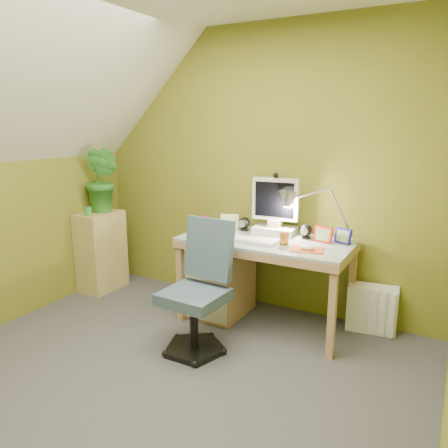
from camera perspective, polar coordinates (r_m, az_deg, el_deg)
The scene contains 21 objects.
floor at distance 2.90m, azimuth -10.26°, elevation -20.88°, with size 3.20×3.20×0.01m, color #45454A.
wall_back at distance 3.79m, azimuth 4.40°, elevation 6.97°, with size 3.20×0.01×2.40m, color olive.
slope_ceiling at distance 3.16m, azimuth -26.62°, elevation 16.26°, with size 1.10×3.20×1.10m, color white.
desk at distance 3.56m, azimuth 5.39°, elevation -7.48°, with size 1.33×0.66×0.71m, color tan, non-canonical shape.
monitor at distance 3.56m, azimuth 6.75°, elevation 2.37°, with size 0.34×0.20×0.47m, color beige, non-canonical shape.
speaker_left at distance 3.68m, azimuth 2.68°, elevation 0.01°, with size 0.10×0.10×0.12m, color black, non-canonical shape.
speaker_right at distance 3.49m, azimuth 10.66°, elevation -0.95°, with size 0.10×0.10×0.12m, color black, non-canonical shape.
keyboard at distance 3.35m, azimuth 3.32°, elevation -2.14°, with size 0.43×0.14×0.02m, color white.
mousepad at distance 3.19m, azimuth 10.79°, elevation -3.29°, with size 0.24×0.17×0.01m, color #B94D1C.
mouse at distance 3.19m, azimuth 10.80°, elevation -3.03°, with size 0.11×0.07×0.04m, color white.
amber_tumbler at distance 3.30m, azimuth 7.85°, elevation -1.90°, with size 0.07×0.07×0.09m, color #935B15.
candle_cluster at distance 3.71m, azimuth -2.92°, elevation 0.07°, with size 0.15×0.13×0.11m, color red, non-canonical shape.
photo_frame_red at distance 3.41m, azimuth 12.84°, elevation -1.33°, with size 0.14×0.02×0.12m, color red.
photo_frame_blue at distance 3.41m, azimuth 15.28°, elevation -1.50°, with size 0.14×0.02×0.12m, color #1F1699.
photo_frame_green at distance 3.72m, azimuth 0.75°, elevation 0.29°, with size 0.15×0.02×0.13m, color #BDDB97.
desk_lamp at distance 3.41m, azimuth 13.82°, elevation 2.88°, with size 0.58×0.25×0.62m, color #B3B3B7, non-canonical shape.
side_ledge at distance 4.41m, azimuth -15.75°, elevation -3.43°, with size 0.28×0.44×0.77m, color tan.
potted_plant at distance 4.29m, azimuth -15.57°, elevation 5.58°, with size 0.34×0.27×0.62m, color #307D29.
green_cup at distance 4.20m, azimuth -17.34°, elevation 1.60°, with size 0.06×0.06×0.08m, color #3E8F3B.
task_chair at distance 3.09m, azimuth -3.99°, elevation -9.36°, with size 0.47×0.47×0.85m, color #3A5060, non-canonical shape.
radiator at distance 3.66m, azimuth 18.74°, elevation -10.41°, with size 0.37×0.15×0.37m, color white.
Camera 1 is at (1.56, -1.83, 1.61)m, focal length 35.00 mm.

